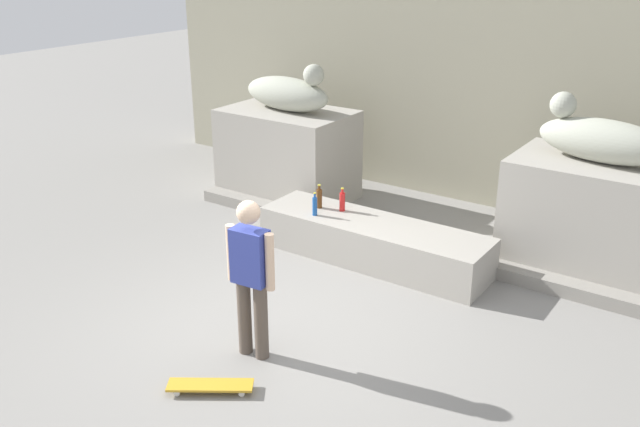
# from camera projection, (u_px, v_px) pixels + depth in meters

# --- Properties ---
(ground_plane) EXTENTS (40.00, 40.00, 0.00)m
(ground_plane) POSITION_uv_depth(u_px,v_px,m) (275.00, 329.00, 7.48)
(ground_plane) COLOR gray
(facade_wall) EXTENTS (11.77, 0.60, 5.16)m
(facade_wall) POSITION_uv_depth(u_px,v_px,m) (480.00, 35.00, 10.45)
(facade_wall) COLOR #9B9780
(facade_wall) RESTS_ON ground_plane
(pedestal_left) EXTENTS (2.01, 1.32, 1.44)m
(pedestal_left) POSITION_uv_depth(u_px,v_px,m) (288.00, 154.00, 11.05)
(pedestal_left) COLOR #A39E93
(pedestal_left) RESTS_ON ground_plane
(pedestal_right) EXTENTS (2.01, 1.32, 1.44)m
(pedestal_right) POSITION_uv_depth(u_px,v_px,m) (592.00, 217.00, 8.55)
(pedestal_right) COLOR #A39E93
(pedestal_right) RESTS_ON ground_plane
(statue_reclining_left) EXTENTS (1.64, 0.70, 0.78)m
(statue_reclining_left) POSITION_uv_depth(u_px,v_px,m) (288.00, 93.00, 10.66)
(statue_reclining_left) COLOR #ABAE9C
(statue_reclining_left) RESTS_ON pedestal_left
(statue_reclining_right) EXTENTS (1.65, 0.74, 0.78)m
(statue_reclining_right) POSITION_uv_depth(u_px,v_px,m) (601.00, 139.00, 8.20)
(statue_reclining_right) COLOR #ABAE9C
(statue_reclining_right) RESTS_ON pedestal_right
(ledge_block) EXTENTS (3.10, 0.85, 0.54)m
(ledge_block) POSITION_uv_depth(u_px,v_px,m) (373.00, 241.00, 8.97)
(ledge_block) COLOR #A39E93
(ledge_block) RESTS_ON ground_plane
(skater) EXTENTS (0.54, 0.23, 1.67)m
(skater) POSITION_uv_depth(u_px,v_px,m) (251.00, 273.00, 6.68)
(skater) COLOR brown
(skater) RESTS_ON ground_plane
(skateboard) EXTENTS (0.78, 0.61, 0.08)m
(skateboard) POSITION_uv_depth(u_px,v_px,m) (210.00, 385.00, 6.42)
(skateboard) COLOR gold
(skateboard) RESTS_ON ground_plane
(bottle_red) EXTENTS (0.08, 0.08, 0.32)m
(bottle_red) POSITION_uv_depth(u_px,v_px,m) (342.00, 201.00, 9.21)
(bottle_red) COLOR red
(bottle_red) RESTS_ON ledge_block
(bottle_brown) EXTENTS (0.08, 0.08, 0.33)m
(bottle_brown) POSITION_uv_depth(u_px,v_px,m) (319.00, 198.00, 9.31)
(bottle_brown) COLOR #593314
(bottle_brown) RESTS_ON ledge_block
(bottle_blue) EXTENTS (0.06, 0.06, 0.32)m
(bottle_blue) POSITION_uv_depth(u_px,v_px,m) (315.00, 206.00, 9.06)
(bottle_blue) COLOR #194C99
(bottle_blue) RESTS_ON ledge_block
(stair_step) EXTENTS (6.75, 0.50, 0.17)m
(stair_step) POSITION_uv_depth(u_px,v_px,m) (396.00, 239.00, 9.52)
(stair_step) COLOR gray
(stair_step) RESTS_ON ground_plane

